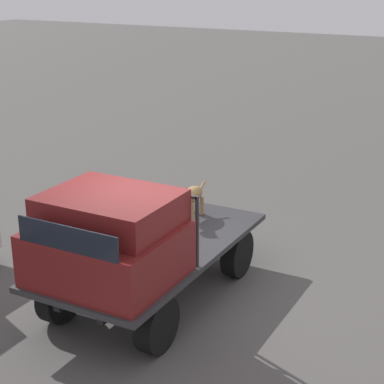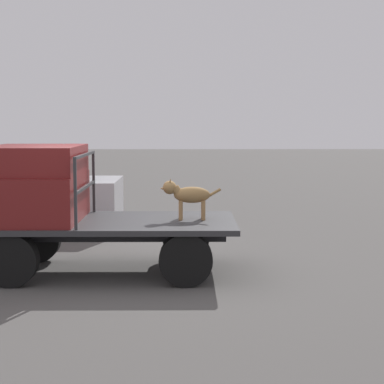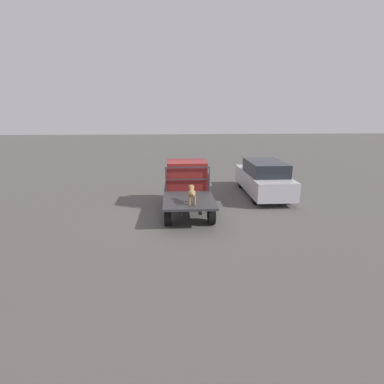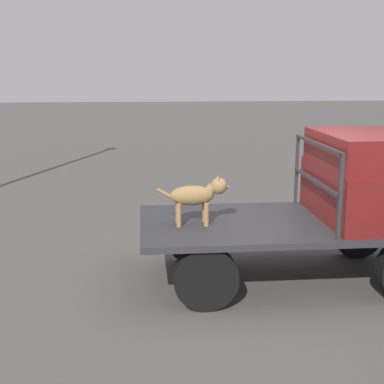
# 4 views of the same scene
# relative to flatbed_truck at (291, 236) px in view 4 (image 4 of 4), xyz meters

# --- Properties ---
(ground_plane) EXTENTS (80.00, 80.00, 0.00)m
(ground_plane) POSITION_rel_flatbed_truck_xyz_m (0.00, 0.00, -0.58)
(ground_plane) COLOR #514F4C
(flatbed_truck) EXTENTS (3.88, 1.87, 0.80)m
(flatbed_truck) POSITION_rel_flatbed_truck_xyz_m (0.00, 0.00, 0.00)
(flatbed_truck) COLOR black
(flatbed_truck) RESTS_ON ground
(truck_cab) EXTENTS (1.54, 1.75, 1.11)m
(truck_cab) POSITION_rel_flatbed_truck_xyz_m (1.09, 0.00, 0.75)
(truck_cab) COLOR maroon
(truck_cab) RESTS_ON flatbed_truck
(truck_headboard) EXTENTS (0.04, 1.75, 0.99)m
(truck_headboard) POSITION_rel_flatbed_truck_xyz_m (0.29, 0.00, 0.87)
(truck_headboard) COLOR #2D2D30
(truck_headboard) RESTS_ON flatbed_truck
(dog) EXTENTS (0.92, 0.24, 0.62)m
(dog) POSITION_rel_flatbed_truck_xyz_m (-1.22, -0.08, 0.60)
(dog) COLOR #9E7547
(dog) RESTS_ON flatbed_truck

